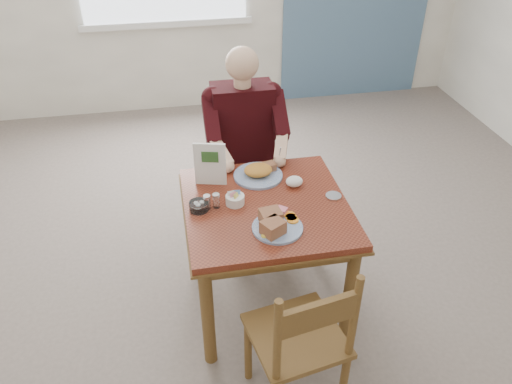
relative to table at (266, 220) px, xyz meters
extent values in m
plane|color=#675B53|center=(0.00, 0.00, -0.64)|extent=(6.00, 6.00, 0.00)
ellipsoid|color=yellow|center=(-0.06, -0.29, 0.13)|extent=(0.06, 0.05, 0.03)
ellipsoid|color=white|center=(0.20, 0.14, 0.14)|extent=(0.12, 0.11, 0.06)
cylinder|color=silver|center=(0.39, -0.01, 0.12)|extent=(0.11, 0.11, 0.01)
cube|color=white|center=(-0.40, 2.96, 0.28)|extent=(1.72, 0.04, 0.06)
cube|color=maroon|center=(0.00, 0.00, 0.09)|extent=(0.90, 0.90, 0.04)
cube|color=brown|center=(0.00, 0.00, 0.06)|extent=(0.92, 0.92, 0.01)
cylinder|color=brown|center=(-0.39, -0.39, -0.28)|extent=(0.07, 0.07, 0.71)
cylinder|color=brown|center=(0.39, -0.39, -0.28)|extent=(0.07, 0.07, 0.71)
cylinder|color=brown|center=(-0.39, 0.39, -0.28)|extent=(0.07, 0.07, 0.71)
cylinder|color=brown|center=(0.39, 0.39, -0.28)|extent=(0.07, 0.07, 0.71)
cube|color=brown|center=(0.00, -0.39, 0.02)|extent=(0.80, 0.03, 0.08)
cube|color=brown|center=(0.00, 0.39, 0.02)|extent=(0.80, 0.03, 0.08)
cube|color=brown|center=(-0.39, 0.00, 0.02)|extent=(0.03, 0.80, 0.08)
cube|color=brown|center=(0.39, 0.00, 0.02)|extent=(0.03, 0.80, 0.08)
cylinder|color=brown|center=(-0.18, 0.57, -0.41)|extent=(0.04, 0.04, 0.45)
cylinder|color=brown|center=(0.18, 0.57, -0.41)|extent=(0.04, 0.04, 0.45)
cylinder|color=brown|center=(-0.18, 0.93, -0.41)|extent=(0.04, 0.04, 0.45)
cylinder|color=brown|center=(0.18, 0.93, -0.41)|extent=(0.04, 0.04, 0.45)
cube|color=brown|center=(0.00, 0.75, -0.17)|extent=(0.42, 0.42, 0.03)
cylinder|color=brown|center=(-0.18, 0.93, 0.06)|extent=(0.04, 0.04, 0.50)
cylinder|color=brown|center=(0.18, 0.93, 0.06)|extent=(0.04, 0.04, 0.50)
cube|color=brown|center=(0.00, 0.93, 0.16)|extent=(0.38, 0.03, 0.14)
cylinder|color=brown|center=(-0.20, -0.54, -0.41)|extent=(0.05, 0.05, 0.45)
cylinder|color=brown|center=(0.15, -0.48, -0.41)|extent=(0.05, 0.05, 0.45)
cube|color=brown|center=(0.01, -0.69, -0.17)|extent=(0.49, 0.49, 0.03)
cylinder|color=brown|center=(-0.14, -0.90, 0.06)|extent=(0.04, 0.04, 0.50)
cylinder|color=brown|center=(0.22, -0.83, 0.06)|extent=(0.04, 0.04, 0.50)
cube|color=brown|center=(0.04, -0.87, 0.16)|extent=(0.38, 0.10, 0.14)
cube|color=gray|center=(-0.10, 0.63, -0.10)|extent=(0.13, 0.38, 0.12)
cube|color=gray|center=(0.10, 0.63, -0.10)|extent=(0.13, 0.38, 0.12)
cube|color=gray|center=(-0.10, 0.45, -0.40)|extent=(0.10, 0.10, 0.48)
cube|color=gray|center=(0.10, 0.45, -0.40)|extent=(0.10, 0.10, 0.48)
cube|color=black|center=(0.00, 0.78, 0.20)|extent=(0.40, 0.22, 0.58)
sphere|color=black|center=(-0.19, 0.78, 0.42)|extent=(0.15, 0.15, 0.15)
sphere|color=black|center=(0.19, 0.78, 0.42)|extent=(0.15, 0.15, 0.15)
cylinder|color=tan|center=(0.00, 0.76, 0.51)|extent=(0.11, 0.11, 0.08)
sphere|color=tan|center=(0.00, 0.76, 0.64)|extent=(0.21, 0.21, 0.21)
cube|color=black|center=(-0.22, 0.67, 0.32)|extent=(0.09, 0.29, 0.27)
cube|color=black|center=(0.22, 0.67, 0.32)|extent=(0.09, 0.29, 0.27)
sphere|color=black|center=(-0.22, 0.55, 0.22)|extent=(0.09, 0.09, 0.09)
sphere|color=black|center=(0.22, 0.55, 0.22)|extent=(0.09, 0.09, 0.09)
cube|color=tan|center=(-0.19, 0.46, 0.19)|extent=(0.14, 0.23, 0.14)
cube|color=tan|center=(0.19, 0.46, 0.19)|extent=(0.14, 0.23, 0.14)
sphere|color=tan|center=(-0.16, 0.37, 0.15)|extent=(0.08, 0.08, 0.08)
sphere|color=tan|center=(0.16, 0.37, 0.15)|extent=(0.08, 0.08, 0.08)
cylinder|color=silver|center=(0.16, 0.37, 0.20)|extent=(0.01, 0.05, 0.12)
cylinder|color=white|center=(0.01, -0.23, 0.12)|extent=(0.35, 0.35, 0.01)
cube|color=tan|center=(-0.02, -0.27, 0.16)|extent=(0.14, 0.14, 0.07)
cube|color=tan|center=(-0.02, -0.19, 0.16)|extent=(0.12, 0.11, 0.07)
cylinder|color=orange|center=(0.10, -0.19, 0.13)|extent=(0.07, 0.07, 0.01)
cylinder|color=orange|center=(0.10, -0.17, 0.13)|extent=(0.09, 0.09, 0.01)
cylinder|color=orange|center=(0.10, -0.15, 0.13)|extent=(0.09, 0.09, 0.01)
cube|color=#DF697D|center=(0.06, -0.11, 0.14)|extent=(0.07, 0.07, 0.03)
cylinder|color=white|center=(0.01, 0.28, 0.12)|extent=(0.36, 0.36, 0.02)
ellipsoid|color=gold|center=(0.01, 0.28, 0.16)|extent=(0.20, 0.18, 0.06)
cube|color=tan|center=(0.07, 0.32, 0.15)|extent=(0.12, 0.09, 0.04)
cylinder|color=white|center=(-0.17, 0.03, 0.14)|extent=(0.13, 0.13, 0.05)
cube|color=pink|center=(-0.18, 0.03, 0.18)|extent=(0.04, 0.03, 0.03)
cube|color=#6699D8|center=(-0.16, 0.05, 0.18)|extent=(0.04, 0.02, 0.03)
cube|color=#EAD159|center=(-0.17, 0.02, 0.18)|extent=(0.03, 0.04, 0.03)
cube|color=white|center=(-0.19, 0.05, 0.18)|extent=(0.04, 0.02, 0.03)
cylinder|color=white|center=(-0.32, 0.02, 0.15)|extent=(0.04, 0.04, 0.07)
cylinder|color=silver|center=(-0.32, 0.02, 0.19)|extent=(0.04, 0.04, 0.02)
cylinder|color=white|center=(-0.27, 0.02, 0.15)|extent=(0.04, 0.04, 0.07)
cylinder|color=silver|center=(-0.27, 0.02, 0.19)|extent=(0.04, 0.04, 0.02)
cylinder|color=white|center=(-0.37, 0.01, 0.14)|extent=(0.13, 0.13, 0.05)
cylinder|color=white|center=(-0.38, 0.02, 0.15)|extent=(0.03, 0.03, 0.02)
cylinder|color=white|center=(-0.35, 0.02, 0.15)|extent=(0.03, 0.03, 0.02)
cylinder|color=white|center=(-0.38, 0.00, 0.15)|extent=(0.03, 0.03, 0.02)
cube|color=white|center=(-0.28, 0.26, 0.25)|extent=(0.18, 0.06, 0.27)
cube|color=#2D5926|center=(-0.28, 0.25, 0.30)|extent=(0.09, 0.03, 0.07)
camera|label=1|loc=(-0.47, -2.19, 1.74)|focal=35.00mm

